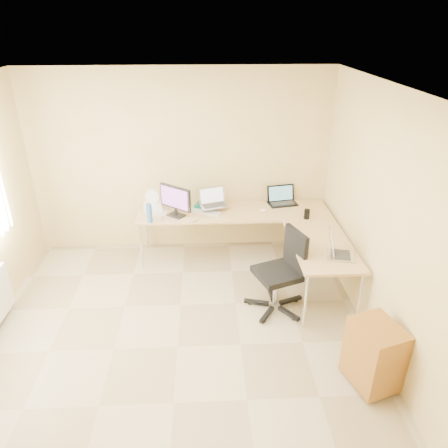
{
  "coord_description": "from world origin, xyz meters",
  "views": [
    {
      "loc": [
        0.32,
        -3.39,
        3.14
      ],
      "look_at": [
        0.55,
        1.1,
        0.9
      ],
      "focal_mm": 33.32,
      "sensor_mm": 36.0,
      "label": 1
    }
  ],
  "objects_px": {
    "laptop_center": "(214,198)",
    "mug": "(160,217)",
    "desk_fan": "(153,199)",
    "keyboard": "(205,212)",
    "desk_return": "(319,270)",
    "laptop_return": "(342,247)",
    "monitor": "(176,201)",
    "cabinet": "(374,354)",
    "desk_main": "(234,234)",
    "office_chair": "(277,272)",
    "water_bottle": "(149,213)",
    "laptop_black": "(283,196)"
  },
  "relations": [
    {
      "from": "laptop_center",
      "to": "mug",
      "type": "bearing_deg",
      "value": -174.48
    },
    {
      "from": "laptop_center",
      "to": "keyboard",
      "type": "distance_m",
      "value": 0.23
    },
    {
      "from": "water_bottle",
      "to": "office_chair",
      "type": "relative_size",
      "value": 0.25
    },
    {
      "from": "desk_fan",
      "to": "cabinet",
      "type": "xyz_separation_m",
      "value": [
        2.25,
        -2.59,
        -0.5
      ]
    },
    {
      "from": "laptop_center",
      "to": "office_chair",
      "type": "distance_m",
      "value": 1.51
    },
    {
      "from": "monitor",
      "to": "desk_fan",
      "type": "distance_m",
      "value": 0.45
    },
    {
      "from": "desk_return",
      "to": "laptop_black",
      "type": "bearing_deg",
      "value": 102.16
    },
    {
      "from": "water_bottle",
      "to": "cabinet",
      "type": "xyz_separation_m",
      "value": [
        2.25,
        -2.13,
        -0.5
      ]
    },
    {
      "from": "desk_return",
      "to": "cabinet",
      "type": "relative_size",
      "value": 2.04
    },
    {
      "from": "laptop_black",
      "to": "mug",
      "type": "bearing_deg",
      "value": -175.91
    },
    {
      "from": "keyboard",
      "to": "water_bottle",
      "type": "height_order",
      "value": "water_bottle"
    },
    {
      "from": "desk_fan",
      "to": "keyboard",
      "type": "bearing_deg",
      "value": -1.32
    },
    {
      "from": "desk_main",
      "to": "keyboard",
      "type": "xyz_separation_m",
      "value": [
        -0.4,
        -0.04,
        0.38
      ]
    },
    {
      "from": "office_chair",
      "to": "cabinet",
      "type": "distance_m",
      "value": 1.4
    },
    {
      "from": "laptop_center",
      "to": "office_chair",
      "type": "relative_size",
      "value": 0.37
    },
    {
      "from": "desk_fan",
      "to": "office_chair",
      "type": "relative_size",
      "value": 0.27
    },
    {
      "from": "desk_main",
      "to": "laptop_return",
      "type": "distance_m",
      "value": 1.77
    },
    {
      "from": "laptop_center",
      "to": "mug",
      "type": "xyz_separation_m",
      "value": [
        -0.73,
        -0.3,
        -0.14
      ]
    },
    {
      "from": "mug",
      "to": "water_bottle",
      "type": "relative_size",
      "value": 0.34
    },
    {
      "from": "desk_main",
      "to": "desk_return",
      "type": "bearing_deg",
      "value": -45.73
    },
    {
      "from": "desk_main",
      "to": "keyboard",
      "type": "height_order",
      "value": "keyboard"
    },
    {
      "from": "office_chair",
      "to": "keyboard",
      "type": "bearing_deg",
      "value": 103.65
    },
    {
      "from": "cabinet",
      "to": "keyboard",
      "type": "bearing_deg",
      "value": 105.35
    },
    {
      "from": "desk_return",
      "to": "laptop_return",
      "type": "distance_m",
      "value": 0.58
    },
    {
      "from": "mug",
      "to": "monitor",
      "type": "bearing_deg",
      "value": 30.12
    },
    {
      "from": "laptop_center",
      "to": "desk_return",
      "type": "bearing_deg",
      "value": -56.54
    },
    {
      "from": "mug",
      "to": "office_chair",
      "type": "height_order",
      "value": "office_chair"
    },
    {
      "from": "desk_return",
      "to": "monitor",
      "type": "xyz_separation_m",
      "value": [
        -1.77,
        0.87,
        0.58
      ]
    },
    {
      "from": "desk_fan",
      "to": "cabinet",
      "type": "relative_size",
      "value": 0.42
    },
    {
      "from": "laptop_black",
      "to": "desk_fan",
      "type": "xyz_separation_m",
      "value": [
        -1.84,
        -0.03,
        0.01
      ]
    },
    {
      "from": "monitor",
      "to": "cabinet",
      "type": "bearing_deg",
      "value": -12.04
    },
    {
      "from": "keyboard",
      "to": "mug",
      "type": "relative_size",
      "value": 4.96
    },
    {
      "from": "desk_return",
      "to": "monitor",
      "type": "bearing_deg",
      "value": 153.68
    },
    {
      "from": "cabinet",
      "to": "monitor",
      "type": "bearing_deg",
      "value": 112.54
    },
    {
      "from": "monitor",
      "to": "laptop_center",
      "type": "relative_size",
      "value": 1.35
    },
    {
      "from": "desk_main",
      "to": "desk_return",
      "type": "distance_m",
      "value": 1.4
    },
    {
      "from": "laptop_return",
      "to": "keyboard",
      "type": "bearing_deg",
      "value": 64.98
    },
    {
      "from": "laptop_center",
      "to": "laptop_return",
      "type": "distance_m",
      "value": 1.92
    },
    {
      "from": "mug",
      "to": "laptop_return",
      "type": "distance_m",
      "value": 2.36
    },
    {
      "from": "desk_return",
      "to": "desk_fan",
      "type": "xyz_separation_m",
      "value": [
        -2.1,
        1.17,
        0.5
      ]
    },
    {
      "from": "water_bottle",
      "to": "desk_fan",
      "type": "bearing_deg",
      "value": 90.0
    },
    {
      "from": "desk_main",
      "to": "cabinet",
      "type": "height_order",
      "value": "desk_main"
    },
    {
      "from": "cabinet",
      "to": "office_chair",
      "type": "bearing_deg",
      "value": 103.57
    },
    {
      "from": "desk_return",
      "to": "keyboard",
      "type": "bearing_deg",
      "value": 145.17
    },
    {
      "from": "cabinet",
      "to": "laptop_center",
      "type": "bearing_deg",
      "value": 102.29
    },
    {
      "from": "keyboard",
      "to": "laptop_return",
      "type": "relative_size",
      "value": 1.21
    },
    {
      "from": "monitor",
      "to": "office_chair",
      "type": "distance_m",
      "value": 1.69
    },
    {
      "from": "laptop_center",
      "to": "desk_fan",
      "type": "distance_m",
      "value": 0.86
    },
    {
      "from": "desk_return",
      "to": "laptop_return",
      "type": "relative_size",
      "value": 3.65
    },
    {
      "from": "desk_main",
      "to": "desk_fan",
      "type": "xyz_separation_m",
      "value": [
        -1.13,
        0.17,
        0.5
      ]
    }
  ]
}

